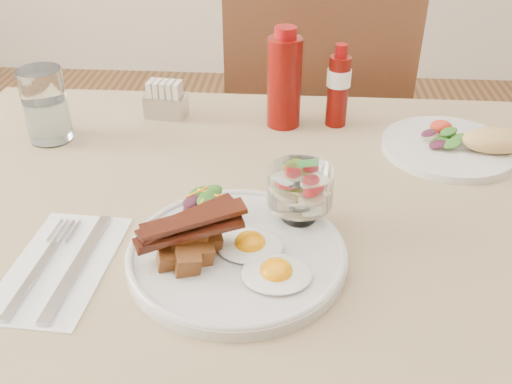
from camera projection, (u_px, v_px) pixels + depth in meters
The scene contains 13 objects.
table at pixel (323, 269), 0.85m from camera, with size 1.33×0.88×0.75m.
chair_far at pixel (313, 143), 1.48m from camera, with size 0.42×0.42×0.93m.
main_plate at pixel (237, 255), 0.73m from camera, with size 0.28×0.28×0.02m, color silver.
fried_eggs at pixel (263, 258), 0.70m from camera, with size 0.14×0.15×0.02m.
bacon_potato_pile at pixel (189, 239), 0.69m from camera, with size 0.14×0.10×0.06m.
side_salad at pixel (206, 204), 0.78m from camera, with size 0.07×0.07×0.04m.
fruit_cup at pixel (300, 187), 0.75m from camera, with size 0.09×0.09×0.09m.
second_plate at pixel (459, 145), 0.96m from camera, with size 0.24×0.22×0.06m.
ketchup_bottle at pixel (284, 81), 1.02m from camera, with size 0.06×0.06×0.18m.
hot_sauce_bottle at pixel (338, 87), 1.02m from camera, with size 0.05×0.05×0.15m.
sugar_caddy at pixel (166, 101), 1.07m from camera, with size 0.08×0.05×0.07m.
water_glass at pixel (46, 109), 0.98m from camera, with size 0.07×0.07×0.13m.
napkin_cutlery at pixel (61, 265), 0.72m from camera, with size 0.13×0.22×0.01m.
Camera 1 is at (-0.05, -0.66, 1.22)m, focal length 40.00 mm.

